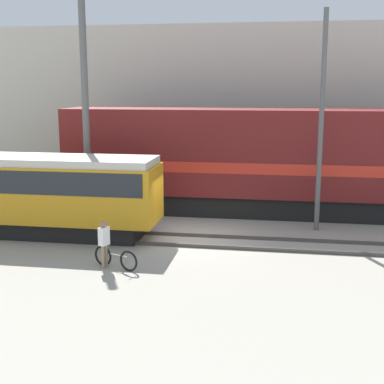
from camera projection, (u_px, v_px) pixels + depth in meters
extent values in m
plane|color=#9E998C|center=(193.00, 238.00, 21.57)|extent=(120.00, 120.00, 0.00)
cube|color=#47423D|center=(188.00, 245.00, 20.29)|extent=(60.00, 0.07, 0.14)
cube|color=#47423D|center=(194.00, 235.00, 21.68)|extent=(60.00, 0.07, 0.14)
cube|color=#47423D|center=(206.00, 214.00, 25.30)|extent=(60.00, 0.07, 0.14)
cube|color=#47423D|center=(210.00, 207.00, 26.69)|extent=(60.00, 0.07, 0.14)
cube|color=beige|center=(226.00, 108.00, 32.48)|extent=(37.15, 6.00, 9.34)
cube|color=black|center=(257.00, 203.00, 25.54)|extent=(16.95, 2.55, 1.00)
cube|color=maroon|center=(259.00, 152.00, 25.05)|extent=(18.43, 3.00, 3.97)
cube|color=red|center=(258.00, 164.00, 25.16)|extent=(18.06, 3.04, 0.50)
cube|color=black|center=(20.00, 226.00, 22.08)|extent=(10.21, 2.00, 0.70)
cube|color=orange|center=(18.00, 191.00, 21.79)|extent=(11.60, 2.50, 2.26)
cube|color=#1E2328|center=(17.00, 177.00, 21.67)|extent=(11.13, 2.54, 0.90)
cube|color=beige|center=(16.00, 159.00, 21.53)|extent=(11.37, 2.38, 0.30)
torus|color=black|center=(129.00, 261.00, 17.62)|extent=(0.69, 0.33, 0.71)
torus|color=black|center=(103.00, 256.00, 18.17)|extent=(0.69, 0.33, 0.71)
cylinder|color=#A5A5AD|center=(116.00, 255.00, 17.87)|extent=(0.88, 0.37, 0.04)
cylinder|color=#A5A5AD|center=(106.00, 252.00, 18.06)|extent=(0.03, 0.03, 0.32)
cylinder|color=#262626|center=(128.00, 249.00, 17.54)|extent=(0.18, 0.42, 0.02)
cylinder|color=#8C7A5B|center=(106.00, 256.00, 18.01)|extent=(0.11, 0.11, 0.80)
cylinder|color=#8C7A5B|center=(103.00, 257.00, 17.88)|extent=(0.11, 0.11, 0.80)
cube|color=white|center=(104.00, 236.00, 17.81)|extent=(0.34, 0.42, 0.62)
sphere|color=#8C664C|center=(103.00, 224.00, 17.72)|extent=(0.22, 0.22, 0.22)
cylinder|color=#595959|center=(86.00, 113.00, 23.36)|extent=(0.30, 0.30, 9.73)
cylinder|color=#595959|center=(321.00, 123.00, 21.82)|extent=(0.21, 0.21, 9.05)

